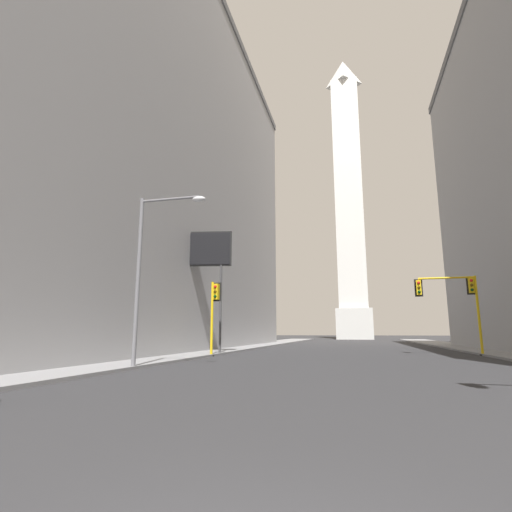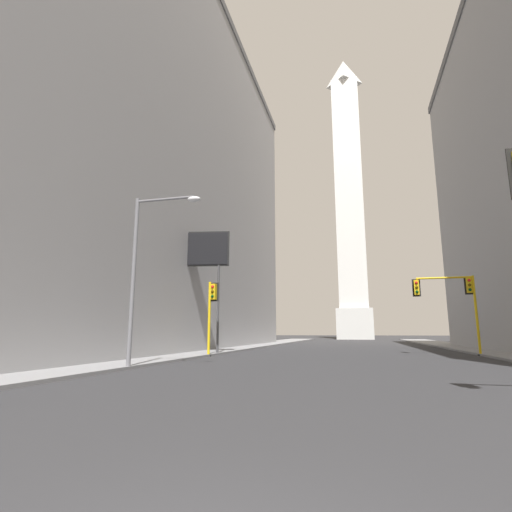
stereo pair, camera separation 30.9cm
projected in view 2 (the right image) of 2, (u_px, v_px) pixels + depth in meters
sidewalk_left at (221, 349)px, 36.79m from camera, size 5.00×111.01×0.15m
sidewalk_right at (500, 352)px, 31.18m from camera, size 5.00×111.01×0.15m
building_left at (82, 170)px, 41.96m from camera, size 30.12×57.63×36.85m
obelisk at (349, 197)px, 96.63m from camera, size 8.03×8.03×70.81m
traffic_light_mid_right at (453, 295)px, 29.12m from camera, size 4.36×0.51×5.69m
traffic_light_mid_left at (211, 307)px, 27.94m from camera, size 0.80×0.52×5.14m
street_lamp at (145, 260)px, 18.72m from camera, size 3.37×0.36×8.03m
billboard_sign at (199, 254)px, 30.95m from camera, size 4.69×1.06×9.38m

